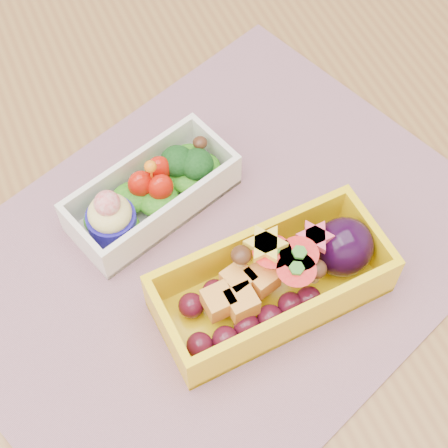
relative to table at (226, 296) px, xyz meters
name	(u,v)px	position (x,y,z in m)	size (l,w,h in m)	color
table	(226,296)	(0.00, 0.00, 0.00)	(1.20, 0.80, 0.75)	brown
placemat	(218,254)	(-0.01, 0.00, 0.10)	(0.45, 0.35, 0.00)	gray
bento_white	(151,194)	(-0.04, 0.06, 0.12)	(0.17, 0.11, 0.06)	white
bento_yellow	(277,281)	(0.02, -0.06, 0.13)	(0.20, 0.10, 0.06)	yellow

